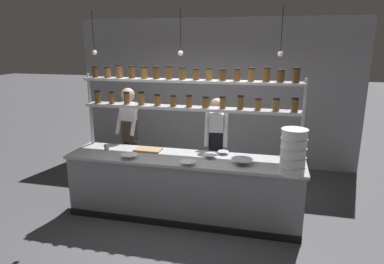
# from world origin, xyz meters

# --- Properties ---
(ground_plane) EXTENTS (40.00, 40.00, 0.00)m
(ground_plane) POSITION_xyz_m (0.00, 0.00, 0.00)
(ground_plane) COLOR #4C4C51
(back_wall) EXTENTS (5.78, 0.12, 2.98)m
(back_wall) POSITION_xyz_m (0.00, 2.52, 1.49)
(back_wall) COLOR #939399
(back_wall) RESTS_ON ground_plane
(prep_counter) EXTENTS (3.38, 0.76, 0.92)m
(prep_counter) POSITION_xyz_m (0.00, -0.00, 0.46)
(prep_counter) COLOR gray
(prep_counter) RESTS_ON ground_plane
(spice_shelf_unit) EXTENTS (3.27, 0.28, 2.18)m
(spice_shelf_unit) POSITION_xyz_m (0.01, 0.33, 1.77)
(spice_shelf_unit) COLOR #B7BABF
(spice_shelf_unit) RESTS_ON ground_plane
(chef_left) EXTENTS (0.40, 0.33, 1.77)m
(chef_left) POSITION_xyz_m (-1.17, 0.79, 1.03)
(chef_left) COLOR black
(chef_left) RESTS_ON ground_plane
(chef_center) EXTENTS (0.38, 0.31, 1.68)m
(chef_center) POSITION_xyz_m (0.36, 0.63, 0.97)
(chef_center) COLOR black
(chef_center) RESTS_ON ground_plane
(container_stack) EXTENTS (0.32, 0.32, 0.58)m
(container_stack) POSITION_xyz_m (1.47, -0.31, 1.21)
(container_stack) COLOR white
(container_stack) RESTS_ON prep_counter
(cutting_board) EXTENTS (0.40, 0.26, 0.02)m
(cutting_board) POSITION_xyz_m (-0.60, 0.17, 0.93)
(cutting_board) COLOR #A88456
(cutting_board) RESTS_ON prep_counter
(prep_bowl_near_left) EXTENTS (0.16, 0.16, 0.04)m
(prep_bowl_near_left) POSITION_xyz_m (0.53, 0.27, 0.94)
(prep_bowl_near_left) COLOR #B2B7BC
(prep_bowl_near_left) RESTS_ON prep_counter
(prep_bowl_center_front) EXTENTS (0.24, 0.24, 0.07)m
(prep_bowl_center_front) POSITION_xyz_m (-0.72, -0.24, 0.95)
(prep_bowl_center_front) COLOR white
(prep_bowl_center_front) RESTS_ON prep_counter
(prep_bowl_center_back) EXTENTS (0.21, 0.21, 0.06)m
(prep_bowl_center_back) POSITION_xyz_m (0.14, -0.30, 0.95)
(prep_bowl_center_back) COLOR white
(prep_bowl_center_back) RESTS_ON prep_counter
(prep_bowl_near_right) EXTENTS (0.29, 0.29, 0.08)m
(prep_bowl_near_right) POSITION_xyz_m (0.84, -0.11, 0.96)
(prep_bowl_near_right) COLOR #B2B7BC
(prep_bowl_near_right) RESTS_ON prep_counter
(prep_bowl_far_left) EXTENTS (0.21, 0.21, 0.06)m
(prep_bowl_far_left) POSITION_xyz_m (0.38, 0.05, 0.95)
(prep_bowl_far_left) COLOR white
(prep_bowl_far_left) RESTS_ON prep_counter
(serving_cup_front) EXTENTS (0.07, 0.07, 0.09)m
(serving_cup_front) POSITION_xyz_m (-1.23, 0.05, 0.96)
(serving_cup_front) COLOR #B2B7BC
(serving_cup_front) RESTS_ON prep_counter
(pendant_light_row) EXTENTS (2.61, 0.07, 0.60)m
(pendant_light_row) POSITION_xyz_m (-0.02, 0.00, 2.40)
(pendant_light_row) COLOR black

